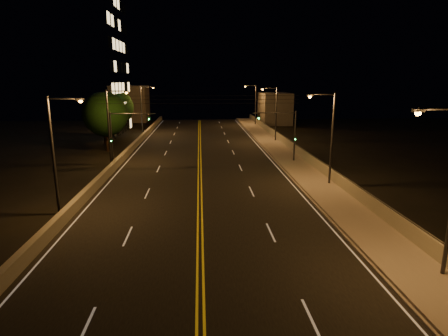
{
  "coord_description": "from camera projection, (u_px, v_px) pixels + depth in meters",
  "views": [
    {
      "loc": [
        0.09,
        -11.52,
        9.51
      ],
      "look_at": [
        2.0,
        18.0,
        2.5
      ],
      "focal_mm": 30.0,
      "sensor_mm": 36.0,
      "label": 1
    }
  ],
  "objects": [
    {
      "name": "parapet_wall",
      "position": [
        339.0,
        180.0,
        33.39
      ],
      "size": [
        0.3,
        120.0,
        1.0
      ],
      "primitive_type": "cube",
      "color": "gray",
      "rests_on": "sidewalk"
    },
    {
      "name": "lane_markings",
      "position": [
        200.0,
        191.0,
        32.72
      ],
      "size": [
        17.32,
        116.0,
        0.0
      ],
      "color": "silver",
      "rests_on": "road"
    },
    {
      "name": "building_tower",
      "position": [
        40.0,
        56.0,
        56.82
      ],
      "size": [
        24.0,
        15.0,
        27.11
      ],
      "color": "#6F665D",
      "rests_on": "ground"
    },
    {
      "name": "tree_0",
      "position": [
        105.0,
        114.0,
        49.57
      ],
      "size": [
        5.88,
        5.88,
        7.97
      ],
      "color": "black",
      "rests_on": "ground"
    },
    {
      "name": "streetlight_2",
      "position": [
        274.0,
        110.0,
        57.2
      ],
      "size": [
        2.55,
        0.28,
        8.42
      ],
      "color": "#2D2D33",
      "rests_on": "ground"
    },
    {
      "name": "road",
      "position": [
        200.0,
        191.0,
        32.79
      ],
      "size": [
        18.0,
        120.0,
        0.02
      ],
      "primitive_type": "cube",
      "color": "black",
      "rests_on": "ground"
    },
    {
      "name": "sidewalk",
      "position": [
        321.0,
        187.0,
        33.44
      ],
      "size": [
        3.6,
        120.0,
        0.3
      ],
      "primitive_type": "cube",
      "color": "gray",
      "rests_on": "ground"
    },
    {
      "name": "distant_building_left",
      "position": [
        130.0,
        103.0,
        86.63
      ],
      "size": [
        8.0,
        8.0,
        8.21
      ],
      "primitive_type": "cube",
      "color": "#6F665D",
      "rests_on": "ground"
    },
    {
      "name": "streetlight_1",
      "position": [
        329.0,
        133.0,
        33.06
      ],
      "size": [
        2.55,
        0.28,
        8.42
      ],
      "color": "#2D2D33",
      "rests_on": "ground"
    },
    {
      "name": "streetlight_4",
      "position": [
        57.0,
        147.0,
        26.06
      ],
      "size": [
        2.55,
        0.28,
        8.42
      ],
      "color": "#2D2D33",
      "rests_on": "ground"
    },
    {
      "name": "overhead_wires",
      "position": [
        199.0,
        100.0,
        40.31
      ],
      "size": [
        22.0,
        0.03,
        0.83
      ],
      "color": "black"
    },
    {
      "name": "parapet_rail",
      "position": [
        340.0,
        174.0,
        33.27
      ],
      "size": [
        0.06,
        120.0,
        0.06
      ],
      "primitive_type": "cylinder",
      "rotation": [
        1.57,
        0.0,
        0.0
      ],
      "color": "black",
      "rests_on": "parapet_wall"
    },
    {
      "name": "traffic_signal_left",
      "position": [
        120.0,
        132.0,
        41.68
      ],
      "size": [
        5.11,
        0.31,
        6.03
      ],
      "color": "#2D2D33",
      "rests_on": "ground"
    },
    {
      "name": "tree_1",
      "position": [
        103.0,
        111.0,
        56.29
      ],
      "size": [
        5.69,
        5.69,
        7.72
      ],
      "color": "black",
      "rests_on": "ground"
    },
    {
      "name": "jersey_barrier",
      "position": [
        92.0,
        188.0,
        32.11
      ],
      "size": [
        0.45,
        120.0,
        0.88
      ],
      "primitive_type": "cube",
      "color": "gray",
      "rests_on": "ground"
    },
    {
      "name": "streetlight_6",
      "position": [
        143.0,
        106.0,
        66.17
      ],
      "size": [
        2.55,
        0.28,
        8.42
      ],
      "color": "#2D2D33",
      "rests_on": "ground"
    },
    {
      "name": "streetlight_3",
      "position": [
        254.0,
        102.0,
        78.07
      ],
      "size": [
        2.55,
        0.28,
        8.42
      ],
      "color": "#2D2D33",
      "rests_on": "ground"
    },
    {
      "name": "tree_2",
      "position": [
        117.0,
        107.0,
        63.88
      ],
      "size": [
        5.74,
        5.74,
        7.77
      ],
      "color": "black",
      "rests_on": "ground"
    },
    {
      "name": "streetlight_5",
      "position": [
        111.0,
        122.0,
        42.09
      ],
      "size": [
        2.55,
        0.28,
        8.42
      ],
      "color": "#2D2D33",
      "rests_on": "ground"
    },
    {
      "name": "distant_building_right",
      "position": [
        275.0,
        108.0,
        81.94
      ],
      "size": [
        6.0,
        10.0,
        6.68
      ],
      "primitive_type": "cube",
      "color": "#6F665D",
      "rests_on": "ground"
    },
    {
      "name": "curb",
      "position": [
        300.0,
        188.0,
        33.34
      ],
      "size": [
        0.14,
        120.0,
        0.15
      ],
      "primitive_type": "cube",
      "color": "gray",
      "rests_on": "ground"
    },
    {
      "name": "traffic_signal_right",
      "position": [
        286.0,
        130.0,
        42.86
      ],
      "size": [
        5.11,
        0.31,
        6.03
      ],
      "color": "#2D2D33",
      "rests_on": "ground"
    }
  ]
}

